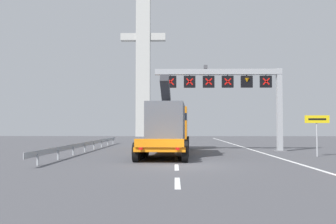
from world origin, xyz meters
TOP-DOWN VIEW (x-y plane):
  - ground at (0.00, 0.00)m, footprint 112.00×112.00m
  - lane_markings at (-0.26, 23.14)m, footprint 0.20×60.89m
  - edge_line_right at (6.20, 12.00)m, footprint 0.20×63.00m
  - overhead_lane_gantry at (4.37, 10.23)m, footprint 10.37×0.90m
  - heavy_haul_truck_orange at (-0.78, 8.68)m, footprint 3.63×14.16m
  - exit_sign_yellow at (9.03, 5.34)m, footprint 1.61×0.15m
  - guardrail_left at (-7.35, 10.86)m, footprint 0.13×25.71m
  - bridge_pylon_distant at (-6.68, 53.68)m, footprint 9.00×2.00m

SIDE VIEW (x-z plane):
  - ground at x=0.00m, z-range 0.00..0.00m
  - edge_line_right at x=6.20m, z-range 0.00..0.01m
  - lane_markings at x=-0.26m, z-range 0.00..0.01m
  - guardrail_left at x=-7.35m, z-range 0.18..0.94m
  - heavy_haul_truck_orange at x=-0.78m, z-range -0.66..4.64m
  - exit_sign_yellow at x=9.03m, z-range 0.72..3.43m
  - overhead_lane_gantry at x=4.37m, z-range 1.85..8.74m
  - bridge_pylon_distant at x=-6.68m, z-range 0.39..32.60m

